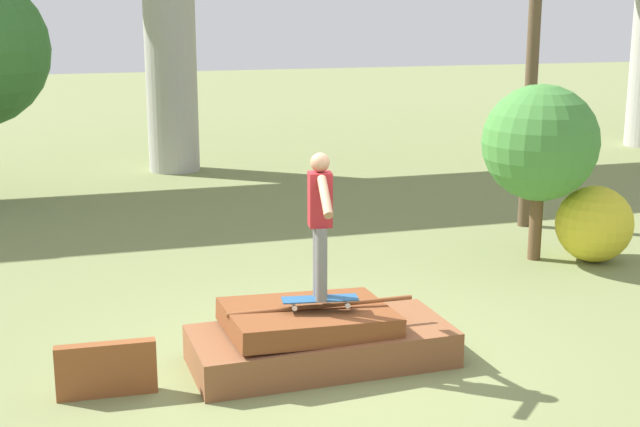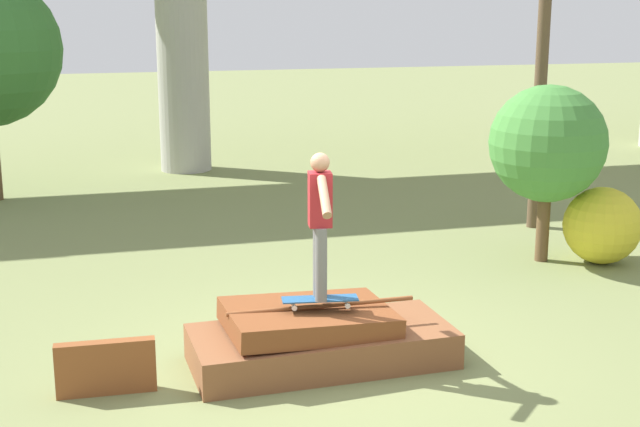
{
  "view_description": "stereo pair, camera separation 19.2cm",
  "coord_description": "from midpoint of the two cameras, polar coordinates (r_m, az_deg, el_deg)",
  "views": [
    {
      "loc": [
        -2.45,
        -8.15,
        3.6
      ],
      "look_at": [
        -0.04,
        -0.08,
        1.59
      ],
      "focal_mm": 50.0,
      "sensor_mm": 36.0,
      "label": 1
    },
    {
      "loc": [
        -2.27,
        -8.2,
        3.6
      ],
      "look_at": [
        -0.04,
        -0.08,
        1.59
      ],
      "focal_mm": 50.0,
      "sensor_mm": 36.0,
      "label": 2
    }
  ],
  "objects": [
    {
      "name": "skater",
      "position": [
        8.67,
        0.63,
        -0.18
      ],
      "size": [
        0.26,
        1.16,
        1.47
      ],
      "color": "slate",
      "rests_on": "skateboard"
    },
    {
      "name": "ground_plane",
      "position": [
        9.24,
        0.71,
        -9.54
      ],
      "size": [
        80.0,
        80.0,
        0.0
      ],
      "primitive_type": "plane",
      "color": "olive"
    },
    {
      "name": "scrap_plank_loose",
      "position": [
        8.68,
        -12.92,
        -9.59
      ],
      "size": [
        0.93,
        0.17,
        0.52
      ],
      "color": "brown",
      "rests_on": "ground_plane"
    },
    {
      "name": "scrap_pile",
      "position": [
        9.14,
        0.49,
        -8.02
      ],
      "size": [
        2.67,
        1.24,
        0.64
      ],
      "color": "brown",
      "rests_on": "ground_plane"
    },
    {
      "name": "bush_yellow_flowering",
      "position": [
        13.14,
        18.01,
        -0.74
      ],
      "size": [
        1.09,
        1.09,
        1.09
      ],
      "color": "gold",
      "rests_on": "ground_plane"
    },
    {
      "name": "skateboard",
      "position": [
        8.91,
        0.62,
        -5.53
      ],
      "size": [
        0.78,
        0.31,
        0.09
      ],
      "color": "#23517F",
      "rests_on": "scrap_pile"
    },
    {
      "name": "tree_behind_right",
      "position": [
        12.81,
        14.79,
        4.31
      ],
      "size": [
        1.63,
        1.63,
        2.51
      ],
      "color": "brown",
      "rests_on": "ground_plane"
    }
  ]
}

